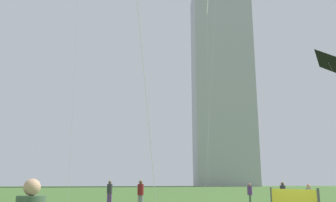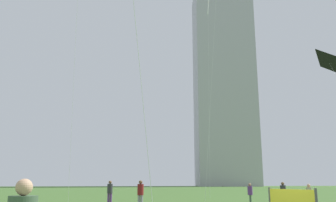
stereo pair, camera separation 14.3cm
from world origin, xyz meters
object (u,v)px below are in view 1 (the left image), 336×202
at_px(person_standing_4, 141,192).
at_px(person_standing_5, 110,191).
at_px(person_standing_0, 309,195).
at_px(person_standing_3, 283,193).
at_px(person_standing_2, 250,193).
at_px(kite_flying_4, 329,62).
at_px(distant_highrise_0, 222,84).

xyz_separation_m(person_standing_4, person_standing_5, (-1.91, 4.46, -0.01)).
xyz_separation_m(person_standing_0, person_standing_3, (-0.23, 2.93, 0.06)).
relative_size(person_standing_2, person_standing_3, 0.95).
height_order(person_standing_2, kite_flying_4, kite_flying_4).
bearing_deg(distant_highrise_0, kite_flying_4, -95.19).
relative_size(person_standing_2, person_standing_5, 0.89).
relative_size(person_standing_0, person_standing_2, 0.99).
bearing_deg(person_standing_2, person_standing_3, -106.38).
relative_size(person_standing_2, distant_highrise_0, 0.02).
bearing_deg(person_standing_0, distant_highrise_0, 101.76).
xyz_separation_m(person_standing_5, distant_highrise_0, (48.30, 114.34, 41.64)).
bearing_deg(person_standing_0, person_standing_2, 142.53).
height_order(person_standing_2, person_standing_4, person_standing_4).
bearing_deg(person_standing_5, kite_flying_4, 11.86).
bearing_deg(person_standing_5, person_standing_0, -22.31).
relative_size(person_standing_3, person_standing_5, 0.94).
xyz_separation_m(person_standing_3, person_standing_4, (-9.99, -0.08, 0.06)).
relative_size(person_standing_3, person_standing_4, 0.94).
distance_m(person_standing_5, distant_highrise_0, 130.92).
bearing_deg(person_standing_3, distant_highrise_0, -13.39).
distance_m(person_standing_4, kite_flying_4, 22.62).
height_order(person_standing_5, kite_flying_4, kite_flying_4).
relative_size(person_standing_3, kite_flying_4, 0.12).
distance_m(person_standing_0, distant_highrise_0, 133.61).
height_order(person_standing_0, person_standing_2, person_standing_2).
distance_m(person_standing_3, person_standing_5, 12.68).
xyz_separation_m(person_standing_0, person_standing_4, (-10.22, 2.85, 0.13)).
bearing_deg(distant_highrise_0, person_standing_4, -102.65).
relative_size(person_standing_3, distant_highrise_0, 0.02).
bearing_deg(kite_flying_4, person_standing_0, -134.37).
relative_size(person_standing_4, kite_flying_4, 0.13).
distance_m(person_standing_3, distant_highrise_0, 130.99).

